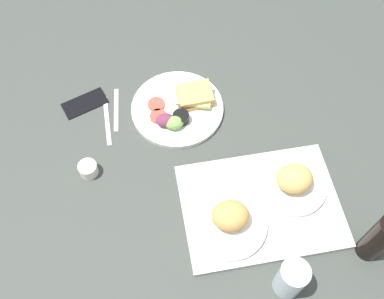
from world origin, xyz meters
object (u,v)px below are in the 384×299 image
plate_with_salad (179,108)px  cell_phone (85,103)px  bread_plate_far (230,220)px  fork (116,109)px  serving_tray (260,206)px  knife (107,120)px  soda_bottle (379,239)px  drinking_glass (291,279)px  espresso_cup (88,169)px  bread_plate_near (293,181)px

plate_with_salad → cell_phone: size_ratio=2.09×
bread_plate_far → fork: 53.41cm
serving_tray → knife: (43.99, -34.56, -0.55)cm
bread_plate_far → fork: (31.06, -43.25, -4.15)cm
plate_with_salad → soda_bottle: size_ratio=1.59×
drinking_glass → espresso_cup: (52.25, -38.95, -4.63)cm
drinking_glass → fork: size_ratio=0.78×
bread_plate_near → plate_with_salad: size_ratio=0.67×
serving_tray → fork: serving_tray is taller
serving_tray → soda_bottle: bearing=149.9°
serving_tray → espresso_cup: bearing=-18.3°
serving_tray → fork: bearing=-43.3°
serving_tray → plate_with_salad: 41.49cm
plate_with_salad → fork: bearing=-6.6°
plate_with_salad → soda_bottle: bearing=132.4°
plate_with_salad → soda_bottle: soda_bottle is taller
serving_tray → cell_phone: bearing=-39.4°
bread_plate_far → plate_with_salad: 42.24cm
plate_with_salad → knife: (23.65, 1.59, -1.40)cm
espresso_cup → bread_plate_near: bearing=169.2°
soda_bottle → cell_phone: 97.57cm
bread_plate_far → soda_bottle: bearing=163.5°
cell_phone → bread_plate_far: bearing=107.3°
cell_phone → bread_plate_near: bearing=124.5°
plate_with_salad → cell_phone: 31.55cm
bread_plate_far → cell_phone: (41.37, -46.82, -4.00)cm
fork → cell_phone: bearing=-108.0°
bread_plate_far → plate_with_salad: bread_plate_far is taller
soda_bottle → espresso_cup: (76.22, -31.85, -7.48)cm
fork → espresso_cup: bearing=-19.5°
drinking_glass → cell_phone: bearing=-50.1°
bread_plate_far → cell_phone: 62.61cm
drinking_glass → espresso_cup: bearing=-36.7°
drinking_glass → fork: drinking_glass is taller
bread_plate_near → soda_bottle: size_ratio=1.06×
serving_tray → cell_phone: size_ratio=3.13×
fork → drinking_glass: bearing=36.8°
fork → knife: (3.00, 4.00, 0.00)cm
drinking_glass → knife: (46.88, -57.23, -6.38)cm
bread_plate_near → drinking_glass: 28.57cm
cell_phone → soda_bottle: bearing=119.4°
knife → serving_tray: bearing=47.5°
drinking_glass → espresso_cup: 65.33cm
bread_plate_far → soda_bottle: (-36.79, 10.89, 5.08)cm
bread_plate_far → cell_phone: bread_plate_far is taller
bread_plate_near → plate_with_salad: 43.58cm
bread_plate_near → drinking_glass: (7.05, 27.62, 1.99)cm
bread_plate_far → soda_bottle: size_ratio=1.13×
drinking_glass → cell_phone: 84.70cm
bread_plate_near → bread_plate_far: bread_plate_near is taller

